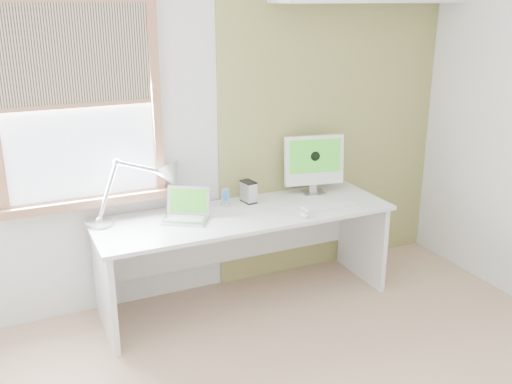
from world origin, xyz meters
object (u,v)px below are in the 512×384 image
desk (242,234)px  external_drive (248,192)px  laptop (187,211)px  desk_lamp (158,182)px  imac (314,161)px

desk → external_drive: (0.12, 0.14, 0.28)m
laptop → external_drive: 0.56m
external_drive → laptop: bearing=-165.6°
desk → desk_lamp: 0.74m
desk_lamp → laptop: (0.15, -0.19, -0.18)m
laptop → external_drive: size_ratio=2.33×
desk_lamp → laptop: size_ratio=2.08×
desk_lamp → laptop: 0.30m
laptop → imac: bearing=6.5°
imac → laptop: bearing=-173.5°
desk_lamp → external_drive: (0.69, -0.05, -0.15)m
desk_lamp → external_drive: desk_lamp is taller
laptop → external_drive: bearing=14.4°
desk → laptop: 0.49m
desk → laptop: size_ratio=5.60×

